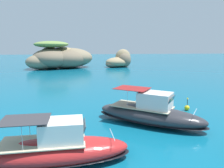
% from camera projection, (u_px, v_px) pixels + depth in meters
% --- Properties ---
extents(islet_large, '(24.47, 22.45, 8.80)m').
position_uv_depth(islet_large, '(60.00, 58.00, 71.11)').
color(islet_large, '#756651').
rests_on(islet_large, ground).
extents(islet_small, '(11.78, 11.21, 6.14)m').
position_uv_depth(islet_small, '(120.00, 61.00, 74.83)').
color(islet_small, '#9E8966').
rests_on(islet_small, ground).
extents(motorboat_red, '(9.15, 2.82, 2.86)m').
position_uv_depth(motorboat_red, '(56.00, 149.00, 12.76)').
color(motorboat_red, red).
rests_on(motorboat_red, ground).
extents(motorboat_charcoal, '(9.87, 8.60, 3.17)m').
position_uv_depth(motorboat_charcoal, '(150.00, 113.00, 19.28)').
color(motorboat_charcoal, '#2D2D33').
rests_on(motorboat_charcoal, ground).
extents(channel_buoy, '(0.56, 0.56, 1.48)m').
position_uv_depth(channel_buoy, '(187.00, 107.00, 23.59)').
color(channel_buoy, yellow).
rests_on(channel_buoy, ground).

